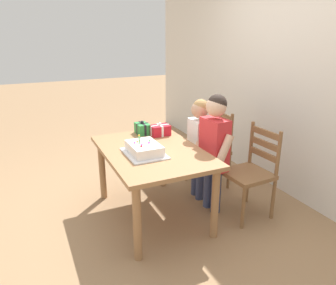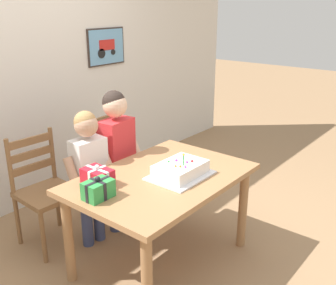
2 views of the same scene
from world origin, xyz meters
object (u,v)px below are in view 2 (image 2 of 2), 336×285
Objects in this scene: chair_right at (113,162)px; child_younger at (89,166)px; dining_table at (161,188)px; child_older at (117,148)px; birthday_cake at (180,170)px; gift_box_red_large at (98,189)px; gift_box_beside_cake at (98,177)px; chair_left at (45,190)px.

chair_right is 0.81× the size of child_younger.
dining_table is 1.06× the size of child_older.
birthday_cake reaches higher than dining_table.
dining_table is 0.54m from gift_box_red_large.
chair_left reaches higher than gift_box_beside_cake.
chair_left is (0.00, 0.66, -0.31)m from gift_box_beside_cake.
birthday_cake is 2.08× the size of gift_box_beside_cake.
gift_box_red_large is 0.84m from child_older.
gift_box_red_large is at bearing -99.30° from chair_left.
child_older is at bearing 34.14° from gift_box_beside_cake.
gift_box_red_large is at bearing -142.13° from child_older.
dining_table is at bearing -104.00° from child_older.
gift_box_red_large is at bearing 169.53° from dining_table.
gift_box_red_large reaches higher than gift_box_beside_cake.
child_younger is (0.22, 0.36, -0.09)m from gift_box_beside_cake.
gift_box_beside_cake is at bearing -145.86° from child_older.
child_younger reaches higher than gift_box_beside_cake.
chair_left is at bearing 112.39° from dining_table.
child_older is (0.53, -0.30, 0.28)m from chair_left.
gift_box_beside_cake reaches higher than dining_table.
child_older reaches higher than child_younger.
chair_right is at bearing 29.83° from child_younger.
child_older is at bearing 37.87° from gift_box_red_large.
child_older is at bearing 76.00° from dining_table.
birthday_cake reaches higher than gift_box_red_large.
child_younger is at bearing 55.32° from gift_box_red_large.
gift_box_red_large reaches higher than dining_table.
chair_right is at bearing 67.62° from dining_table.
child_younger reaches higher than birthday_cake.
chair_right is (0.75, 0.66, -0.31)m from gift_box_beside_cake.
gift_box_beside_cake is 0.23× the size of chair_left.
child_younger reaches higher than chair_right.
gift_box_beside_cake is at bearing 49.69° from gift_box_red_large.
gift_box_beside_cake is (0.13, 0.15, -0.00)m from gift_box_red_large.
child_younger is (-0.24, 0.72, -0.08)m from birthday_cake.
dining_table is 1.16× the size of child_younger.
child_older reaches higher than gift_box_red_large.
birthday_cake is 1.10m from chair_right.
child_older reaches higher than chair_left.
gift_box_red_large is at bearing 160.97° from birthday_cake.
chair_left is 0.75m from chair_right.
dining_table is 6.83× the size of gift_box_red_large.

